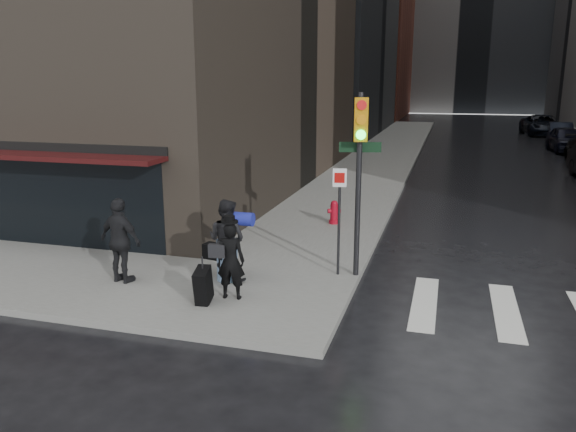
{
  "coord_description": "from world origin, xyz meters",
  "views": [
    {
      "loc": [
        3.79,
        -10.3,
        4.51
      ],
      "look_at": [
        0.12,
        2.42,
        1.3
      ],
      "focal_mm": 35.0,
      "sensor_mm": 36.0,
      "label": 1
    }
  ],
  "objects_px": {
    "man_greycoat": "(121,241)",
    "parked_car_4": "(566,139)",
    "parked_car_6": "(542,125)",
    "fire_hydrant": "(334,213)",
    "traffic_light": "(358,161)",
    "man_overcoat": "(225,265)",
    "man_jeans": "(227,240)",
    "parked_car_5": "(560,133)"
  },
  "relations": [
    {
      "from": "man_overcoat",
      "to": "parked_car_4",
      "type": "xyz_separation_m",
      "value": [
        11.4,
        29.84,
        -0.08
      ]
    },
    {
      "from": "man_jeans",
      "to": "fire_hydrant",
      "type": "bearing_deg",
      "value": -91.83
    },
    {
      "from": "man_overcoat",
      "to": "man_greycoat",
      "type": "bearing_deg",
      "value": -14.79
    },
    {
      "from": "man_overcoat",
      "to": "parked_car_5",
      "type": "relative_size",
      "value": 0.4
    },
    {
      "from": "man_overcoat",
      "to": "fire_hydrant",
      "type": "bearing_deg",
      "value": -105.38
    },
    {
      "from": "traffic_light",
      "to": "parked_car_6",
      "type": "xyz_separation_m",
      "value": [
        9.26,
        39.42,
        -1.97
      ]
    },
    {
      "from": "man_jeans",
      "to": "man_greycoat",
      "type": "bearing_deg",
      "value": 30.31
    },
    {
      "from": "fire_hydrant",
      "to": "parked_car_5",
      "type": "distance_m",
      "value": 31.01
    },
    {
      "from": "fire_hydrant",
      "to": "parked_car_4",
      "type": "xyz_separation_m",
      "value": [
        10.52,
        23.1,
        0.33
      ]
    },
    {
      "from": "traffic_light",
      "to": "fire_hydrant",
      "type": "relative_size",
      "value": 5.62
    },
    {
      "from": "parked_car_5",
      "to": "parked_car_6",
      "type": "xyz_separation_m",
      "value": [
        -0.45,
        5.85,
        0.1
      ]
    },
    {
      "from": "fire_hydrant",
      "to": "man_greycoat",
      "type": "bearing_deg",
      "value": -118.2
    },
    {
      "from": "man_overcoat",
      "to": "parked_car_5",
      "type": "height_order",
      "value": "man_overcoat"
    },
    {
      "from": "man_greycoat",
      "to": "fire_hydrant",
      "type": "height_order",
      "value": "man_greycoat"
    },
    {
      "from": "man_greycoat",
      "to": "parked_car_5",
      "type": "height_order",
      "value": "man_greycoat"
    },
    {
      "from": "man_greycoat",
      "to": "fire_hydrant",
      "type": "relative_size",
      "value": 2.59
    },
    {
      "from": "man_greycoat",
      "to": "parked_car_4",
      "type": "height_order",
      "value": "man_greycoat"
    },
    {
      "from": "parked_car_4",
      "to": "parked_car_5",
      "type": "xyz_separation_m",
      "value": [
        0.61,
        5.85,
        -0.07
      ]
    },
    {
      "from": "parked_car_4",
      "to": "parked_car_5",
      "type": "bearing_deg",
      "value": 82.39
    },
    {
      "from": "parked_car_6",
      "to": "man_overcoat",
      "type": "bearing_deg",
      "value": -109.66
    },
    {
      "from": "man_overcoat",
      "to": "traffic_light",
      "type": "bearing_deg",
      "value": -145.46
    },
    {
      "from": "fire_hydrant",
      "to": "parked_car_5",
      "type": "bearing_deg",
      "value": 68.96
    },
    {
      "from": "fire_hydrant",
      "to": "parked_car_5",
      "type": "relative_size",
      "value": 0.16
    },
    {
      "from": "man_jeans",
      "to": "parked_car_4",
      "type": "bearing_deg",
      "value": -101.47
    },
    {
      "from": "fire_hydrant",
      "to": "parked_car_4",
      "type": "height_order",
      "value": "parked_car_4"
    },
    {
      "from": "traffic_light",
      "to": "parked_car_5",
      "type": "distance_m",
      "value": 35.01
    },
    {
      "from": "man_greycoat",
      "to": "fire_hydrant",
      "type": "xyz_separation_m",
      "value": [
        3.45,
        6.43,
        -0.62
      ]
    },
    {
      "from": "man_greycoat",
      "to": "traffic_light",
      "type": "height_order",
      "value": "traffic_light"
    },
    {
      "from": "man_jeans",
      "to": "fire_hydrant",
      "type": "distance_m",
      "value": 5.84
    },
    {
      "from": "man_overcoat",
      "to": "parked_car_6",
      "type": "bearing_deg",
      "value": -113.51
    },
    {
      "from": "man_greycoat",
      "to": "man_jeans",
      "type": "bearing_deg",
      "value": -147.11
    },
    {
      "from": "man_greycoat",
      "to": "traffic_light",
      "type": "bearing_deg",
      "value": -146.31
    },
    {
      "from": "man_greycoat",
      "to": "traffic_light",
      "type": "distance_m",
      "value": 5.47
    },
    {
      "from": "man_overcoat",
      "to": "parked_car_5",
      "type": "bearing_deg",
      "value": -116.56
    },
    {
      "from": "parked_car_6",
      "to": "parked_car_5",
      "type": "bearing_deg",
      "value": -89.71
    },
    {
      "from": "man_overcoat",
      "to": "man_jeans",
      "type": "distance_m",
      "value": 1.16
    },
    {
      "from": "traffic_light",
      "to": "fire_hydrant",
      "type": "xyz_separation_m",
      "value": [
        -1.42,
        4.63,
        -2.33
      ]
    },
    {
      "from": "parked_car_4",
      "to": "parked_car_6",
      "type": "xyz_separation_m",
      "value": [
        0.16,
        11.69,
        0.03
      ]
    },
    {
      "from": "man_jeans",
      "to": "traffic_light",
      "type": "bearing_deg",
      "value": -148.26
    },
    {
      "from": "parked_car_4",
      "to": "man_overcoat",
      "type": "bearing_deg",
      "value": -112.6
    },
    {
      "from": "fire_hydrant",
      "to": "parked_car_6",
      "type": "bearing_deg",
      "value": 72.93
    },
    {
      "from": "man_greycoat",
      "to": "parked_car_4",
      "type": "relative_size",
      "value": 0.4
    }
  ]
}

